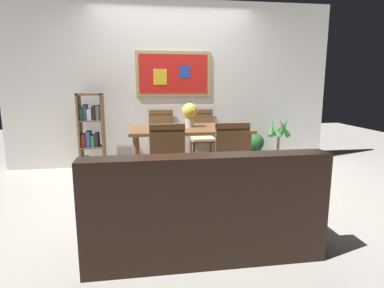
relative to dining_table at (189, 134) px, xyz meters
The scene contains 13 objects.
ground_plane 0.76m from the dining_table, 108.45° to the right, with size 12.00×12.00×0.00m, color #B7B2A8.
wall_back_with_painting 1.19m from the dining_table, 96.96° to the left, with size 5.20×0.14×2.60m.
dining_table is the anchor object (origin of this frame).
dining_chair_far_right 0.86m from the dining_table, 67.93° to the left, with size 0.40×0.41×0.91m.
dining_chair_near_right 0.87m from the dining_table, 66.01° to the right, with size 0.40×0.41×0.91m.
dining_chair_far_left 0.86m from the dining_table, 112.58° to the left, with size 0.40×0.41×0.91m.
dining_chair_near_left 0.87m from the dining_table, 115.33° to the right, with size 0.40×0.41×0.91m.
leather_couch 1.89m from the dining_table, 95.48° to the right, with size 1.80×0.84×0.84m.
bookshelf 1.51m from the dining_table, 155.55° to the left, with size 0.36×0.28×1.19m.
potted_ivy 1.48m from the dining_table, 32.36° to the left, with size 0.31×0.31×0.52m.
potted_palm 1.53m from the dining_table, 14.05° to the left, with size 0.36×0.37×0.84m.
flower_vase 0.30m from the dining_table, 75.75° to the left, with size 0.21×0.20×0.33m.
tv_remote 0.58m from the dining_table, ahead, with size 0.16×0.04×0.02m.
Camera 1 is at (-0.51, -3.92, 1.35)m, focal length 30.25 mm.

